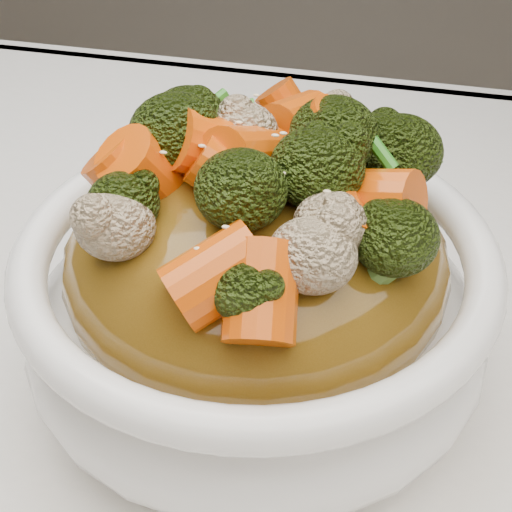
# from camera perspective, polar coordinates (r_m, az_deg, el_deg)

# --- Properties ---
(tablecloth) EXTENTS (1.20, 0.80, 0.04)m
(tablecloth) POSITION_cam_1_polar(r_m,az_deg,el_deg) (0.40, -1.35, -14.55)
(tablecloth) COLOR white
(tablecloth) RESTS_ON dining_table
(bowl) EXTENTS (0.22, 0.22, 0.09)m
(bowl) POSITION_cam_1_polar(r_m,az_deg,el_deg) (0.38, -0.00, -3.98)
(bowl) COLOR white
(bowl) RESTS_ON tablecloth
(sauce_base) EXTENTS (0.18, 0.18, 0.10)m
(sauce_base) POSITION_cam_1_polar(r_m,az_deg,el_deg) (0.36, -0.00, -0.39)
(sauce_base) COLOR brown
(sauce_base) RESTS_ON bowl
(carrots) EXTENTS (0.18, 0.18, 0.05)m
(carrots) POSITION_cam_1_polar(r_m,az_deg,el_deg) (0.33, -0.00, 8.51)
(carrots) COLOR #DC5007
(carrots) RESTS_ON sauce_base
(broccoli) EXTENTS (0.18, 0.18, 0.05)m
(broccoli) POSITION_cam_1_polar(r_m,az_deg,el_deg) (0.33, -0.00, 8.35)
(broccoli) COLOR black
(broccoli) RESTS_ON sauce_base
(cauliflower) EXTENTS (0.18, 0.18, 0.04)m
(cauliflower) POSITION_cam_1_polar(r_m,az_deg,el_deg) (0.33, -0.00, 8.04)
(cauliflower) COLOR tan
(cauliflower) RESTS_ON sauce_base
(scallions) EXTENTS (0.13, 0.13, 0.02)m
(scallions) POSITION_cam_1_polar(r_m,az_deg,el_deg) (0.32, -0.00, 8.67)
(scallions) COLOR #2B7E1D
(scallions) RESTS_ON sauce_base
(sesame_seeds) EXTENTS (0.16, 0.16, 0.01)m
(sesame_seeds) POSITION_cam_1_polar(r_m,az_deg,el_deg) (0.32, -0.00, 8.67)
(sesame_seeds) COLOR beige
(sesame_seeds) RESTS_ON sauce_base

